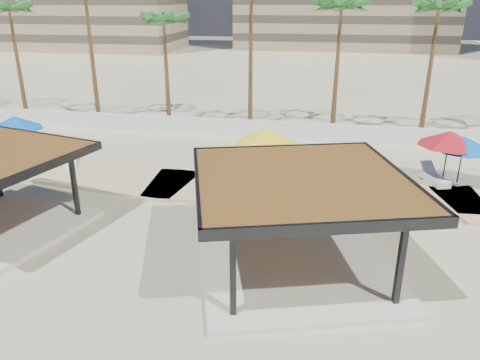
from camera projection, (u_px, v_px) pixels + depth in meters
The scene contains 14 objects.
ground at pixel (242, 263), 16.90m from camera, with size 200.00×200.00×0.00m, color #CCB887.
promenade at pixel (310, 186), 23.53m from camera, with size 44.45×7.97×0.24m.
boundary_wall at pixel (287, 131), 31.30m from camera, with size 56.00×0.30×1.20m, color silver.
pavilion_central at pixel (300, 215), 15.76m from camera, with size 8.68×8.68×3.52m.
umbrella_b at pixel (267, 137), 22.70m from camera, with size 3.78×3.78×2.85m.
umbrella_c at pixel (449, 138), 22.87m from camera, with size 3.29×3.29×2.70m.
umbrella_d at pixel (464, 143), 22.66m from camera, with size 2.93×2.93×2.50m.
umbrella_f at pixel (14, 123), 25.66m from camera, with size 3.85×3.85×2.70m.
lounger_a at pixel (70, 161), 26.26m from camera, with size 1.42×1.98×0.72m.
lounger_c at pixel (434, 178), 23.76m from camera, with size 1.29×2.20×0.79m.
palm_a at pixel (9, 12), 34.45m from camera, with size 3.00×3.00×9.07m.
palm_c at pixel (164, 23), 32.37m from camera, with size 3.00×3.00×8.39m.
palm_e at pixel (341, 10), 30.20m from camera, with size 3.00×3.00×9.32m.
palm_f at pixel (438, 12), 29.34m from camera, with size 3.00×3.00×9.24m.
Camera 1 is at (2.71, -14.38, 8.97)m, focal length 35.00 mm.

